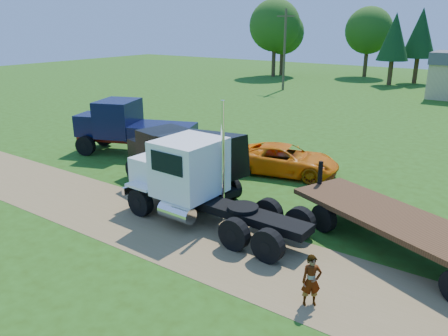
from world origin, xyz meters
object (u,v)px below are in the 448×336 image
Objects in this scene: flatbed_trailer at (405,228)px; spectator_a at (311,281)px; navy_truck at (129,127)px; black_dump_truck at (184,156)px; white_semi_tractor at (191,179)px; orange_pickup at (285,159)px.

flatbed_trailer is 5.75× the size of spectator_a.
navy_truck is 16.98m from flatbed_trailer.
navy_truck is at bearing 112.90° from spectator_a.
white_semi_tractor is at bearing -32.45° from black_dump_truck.
spectator_a is (6.36, -2.61, -0.88)m from white_semi_tractor.
spectator_a is at bearing -83.64° from flatbed_trailer.
black_dump_truck is at bearing 137.44° from white_semi_tractor.
black_dump_truck is at bearing 110.51° from spectator_a.
orange_pickup is at bearing 87.58° from white_semi_tractor.
spectator_a is (5.81, -9.65, 0.01)m from orange_pickup.
black_dump_truck is 7.32m from navy_truck.
orange_pickup is (0.55, 7.04, -0.88)m from white_semi_tractor.
navy_truck reaches higher than spectator_a.
flatbed_trailer is at bearing -31.77° from navy_truck.
black_dump_truck is 9.98m from flatbed_trailer.
white_semi_tractor is 1.46× the size of orange_pickup.
white_semi_tractor is 10.27m from navy_truck.
navy_truck is at bearing 168.58° from black_dump_truck.
navy_truck is 9.70m from orange_pickup.
white_semi_tractor reaches higher than flatbed_trailer.
black_dump_truck is 4.74× the size of spectator_a.
white_semi_tractor is 3.10m from black_dump_truck.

